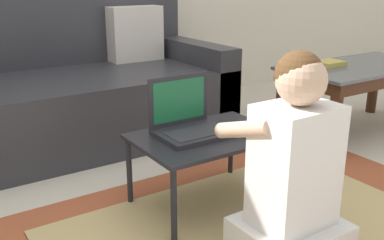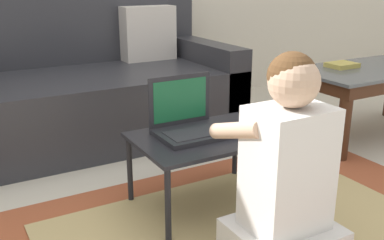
{
  "view_description": "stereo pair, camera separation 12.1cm",
  "coord_description": "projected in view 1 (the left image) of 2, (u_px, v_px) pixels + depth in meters",
  "views": [
    {
      "loc": [
        -0.95,
        -1.38,
        0.97
      ],
      "look_at": [
        0.04,
        0.13,
        0.38
      ],
      "focal_mm": 42.0,
      "sensor_mm": 36.0,
      "label": 1
    },
    {
      "loc": [
        -0.85,
        -1.44,
        0.97
      ],
      "look_at": [
        0.04,
        0.13,
        0.38
      ],
      "focal_mm": 42.0,
      "sensor_mm": 36.0,
      "label": 2
    }
  ],
  "objects": [
    {
      "name": "laptop",
      "position": [
        190.0,
        125.0,
        1.89
      ],
      "size": [
        0.3,
        0.23,
        0.24
      ],
      "color": "#232328",
      "rests_on": "laptop_desk"
    },
    {
      "name": "computer_mouse",
      "position": [
        240.0,
        127.0,
        1.93
      ],
      "size": [
        0.07,
        0.1,
        0.04
      ],
      "color": "black",
      "rests_on": "laptop_desk"
    },
    {
      "name": "area_rug",
      "position": [
        241.0,
        227.0,
        1.8
      ],
      "size": [
        2.05,
        1.21,
        0.01
      ],
      "color": "#9E4C2D",
      "rests_on": "ground_plane"
    },
    {
      "name": "coffee_table",
      "position": [
        360.0,
        76.0,
        2.81
      ],
      "size": [
        1.03,
        0.52,
        0.44
      ],
      "color": "#4C5156",
      "rests_on": "ground_plane"
    },
    {
      "name": "person_seated",
      "position": [
        293.0,
        174.0,
        1.52
      ],
      "size": [
        0.35,
        0.42,
        0.74
      ],
      "color": "silver",
      "rests_on": "ground_plane"
    },
    {
      "name": "book_on_table",
      "position": [
        329.0,
        63.0,
        2.76
      ],
      "size": [
        0.17,
        0.14,
        0.03
      ],
      "color": "tan",
      "rests_on": "coffee_table"
    },
    {
      "name": "ground_plane",
      "position": [
        200.0,
        216.0,
        1.89
      ],
      "size": [
        16.0,
        16.0,
        0.0
      ],
      "primitive_type": "plane",
      "color": "beige"
    },
    {
      "name": "laptop_desk",
      "position": [
        207.0,
        142.0,
        1.91
      ],
      "size": [
        0.61,
        0.42,
        0.32
      ],
      "color": "black",
      "rests_on": "ground_plane"
    },
    {
      "name": "couch",
      "position": [
        77.0,
        89.0,
        2.76
      ],
      "size": [
        1.73,
        0.94,
        0.89
      ],
      "color": "#2D2D33",
      "rests_on": "ground_plane"
    }
  ]
}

